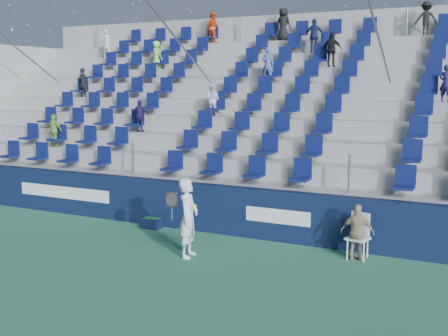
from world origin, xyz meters
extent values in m
plane|color=#307152|center=(0.00, 0.00, 0.00)|extent=(70.00, 70.00, 0.00)
cube|color=#0F1838|center=(0.00, 3.15, 0.60)|extent=(24.00, 0.30, 1.20)
cube|color=white|center=(-5.00, 2.99, 0.62)|extent=(3.20, 0.02, 0.34)
cube|color=white|center=(1.50, 2.99, 0.62)|extent=(1.60, 0.02, 0.34)
cube|color=#999994|center=(0.00, 3.72, 0.60)|extent=(24.00, 0.85, 1.20)
cube|color=#999994|center=(0.00, 4.57, 0.85)|extent=(24.00, 0.85, 1.70)
cube|color=#999994|center=(0.00, 5.42, 1.10)|extent=(24.00, 0.85, 2.20)
cube|color=#999994|center=(0.00, 6.28, 1.35)|extent=(24.00, 0.85, 2.70)
cube|color=#999994|center=(0.00, 7.12, 1.60)|extent=(24.00, 0.85, 3.20)
cube|color=#999994|center=(0.00, 7.97, 1.85)|extent=(24.00, 0.85, 3.70)
cube|color=#999994|center=(0.00, 8.82, 2.10)|extent=(24.00, 0.85, 4.20)
cube|color=#999994|center=(0.00, 9.68, 2.35)|extent=(24.00, 0.85, 4.70)
cube|color=#999994|center=(0.00, 10.52, 2.60)|extent=(24.00, 0.85, 5.20)
cube|color=#999994|center=(0.00, 11.20, 3.10)|extent=(24.00, 0.50, 6.20)
cube|color=#999994|center=(-11.85, 7.12, 2.60)|extent=(0.30, 7.65, 5.20)
cube|color=#0C154A|center=(0.00, 3.72, 1.55)|extent=(16.05, 0.50, 0.70)
cube|color=#0C154A|center=(0.00, 4.57, 2.05)|extent=(16.05, 0.50, 0.70)
cube|color=#0C154A|center=(0.00, 5.42, 2.55)|extent=(16.05, 0.50, 0.70)
cube|color=#0C154A|center=(0.00, 6.28, 3.05)|extent=(16.05, 0.50, 0.70)
cube|color=#0C154A|center=(0.00, 7.12, 3.55)|extent=(16.05, 0.50, 0.70)
cube|color=#0C154A|center=(0.00, 7.97, 4.05)|extent=(16.05, 0.50, 0.70)
cube|color=#0C154A|center=(0.00, 8.82, 4.55)|extent=(16.05, 0.50, 0.70)
cube|color=#0C154A|center=(0.00, 9.68, 5.05)|extent=(16.05, 0.50, 0.70)
cube|color=#0C154A|center=(0.00, 10.52, 5.55)|extent=(16.05, 0.50, 0.70)
cylinder|color=gray|center=(-3.00, 7.12, 4.35)|extent=(0.06, 7.68, 4.55)
cylinder|color=gray|center=(3.00, 7.12, 4.35)|extent=(0.06, 7.68, 4.55)
cylinder|color=gray|center=(-9.80, 7.12, 4.35)|extent=(0.06, 7.68, 4.55)
imported|color=beige|center=(-8.52, 9.62, 5.28)|extent=(0.45, 0.33, 1.15)
imported|color=#3E5988|center=(-0.80, 7.93, 4.27)|extent=(0.42, 0.28, 1.13)
imported|color=#7ACB51|center=(-5.57, 8.77, 4.72)|extent=(0.60, 0.49, 1.05)
imported|color=#85BE4C|center=(-6.70, 4.52, 2.21)|extent=(0.60, 0.26, 1.02)
imported|color=black|center=(1.04, 8.77, 4.75)|extent=(0.65, 0.30, 1.09)
imported|color=#1C1745|center=(4.64, 7.08, 3.69)|extent=(0.40, 0.31, 0.99)
imported|color=black|center=(3.63, 10.47, 5.74)|extent=(0.77, 0.54, 1.09)
imported|color=#221B53|center=(-3.98, 5.38, 2.70)|extent=(0.61, 0.34, 0.99)
imported|color=black|center=(-7.63, 7.08, 3.72)|extent=(0.39, 0.27, 1.04)
imported|color=black|center=(-1.25, 10.47, 5.79)|extent=(0.63, 0.46, 1.18)
imported|color=#CA4017|center=(-4.12, 10.47, 5.79)|extent=(0.64, 0.53, 1.18)
imported|color=#19234C|center=(0.19, 9.62, 5.27)|extent=(0.72, 0.46, 1.14)
imported|color=silver|center=(-1.91, 6.23, 3.19)|extent=(0.53, 0.45, 0.97)
imported|color=silver|center=(0.19, 1.10, 0.85)|extent=(0.52, 0.69, 1.71)
cylinder|color=navy|center=(-0.06, 0.85, 0.98)|extent=(0.03, 0.03, 0.28)
torus|color=black|center=(-0.06, 0.85, 1.28)|extent=(0.30, 0.17, 0.28)
plane|color=#262626|center=(-0.06, 0.85, 1.28)|extent=(0.30, 0.16, 0.29)
sphere|color=#BDD732|center=(0.44, 0.90, 1.14)|extent=(0.07, 0.07, 0.07)
sphere|color=#BDD732|center=(0.44, 0.96, 1.17)|extent=(0.07, 0.07, 0.07)
cube|color=white|center=(3.48, 2.55, 0.45)|extent=(0.52, 0.52, 0.04)
cube|color=white|center=(3.48, 2.75, 0.71)|extent=(0.42, 0.14, 0.53)
cylinder|color=white|center=(3.31, 2.38, 0.21)|extent=(0.03, 0.03, 0.43)
cylinder|color=white|center=(3.66, 2.38, 0.21)|extent=(0.03, 0.03, 0.43)
cylinder|color=white|center=(3.31, 2.72, 0.21)|extent=(0.03, 0.03, 0.43)
cylinder|color=white|center=(3.66, 2.72, 0.21)|extent=(0.03, 0.03, 0.43)
imported|color=tan|center=(3.48, 2.50, 0.60)|extent=(0.72, 0.35, 1.20)
cube|color=#0E1536|center=(-1.85, 2.75, 0.13)|extent=(0.50, 0.34, 0.26)
cube|color=#1E662D|center=(-1.85, 2.75, 0.19)|extent=(0.41, 0.25, 0.16)
camera|label=1|loc=(6.08, -8.98, 3.69)|focal=45.00mm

